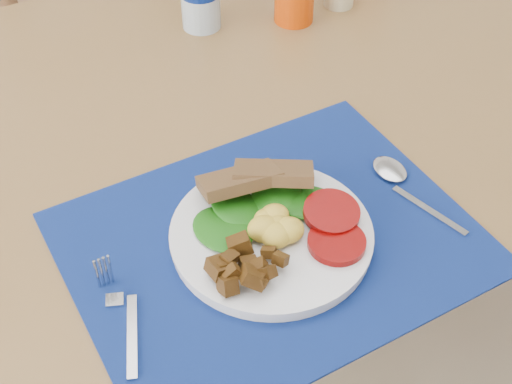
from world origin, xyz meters
The scene contains 5 objects.
table centered at (0.00, 0.20, 0.67)m, with size 1.40×0.90×0.75m.
placemat centered at (-0.13, -0.09, 0.75)m, with size 0.49×0.39×0.00m, color black.
breakfast_plate centered at (-0.14, -0.09, 0.77)m, with size 0.25×0.25×0.06m.
fork centered at (-0.34, -0.11, 0.76)m, with size 0.05×0.16×0.00m.
spoon centered at (0.07, -0.08, 0.76)m, with size 0.04×0.17×0.01m.
Camera 1 is at (-0.43, -0.60, 1.42)m, focal length 50.00 mm.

